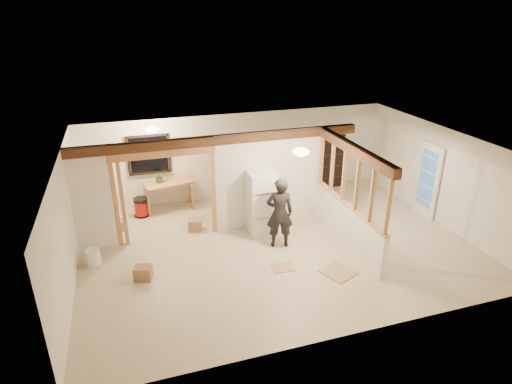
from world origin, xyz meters
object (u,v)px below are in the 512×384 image
object	(u,v)px
refrigerator	(261,202)
work_table	(170,195)
woman	(280,213)
shop_vac	(141,207)
bookshelf	(329,161)

from	to	relation	value
refrigerator	work_table	distance (m)	2.88
woman	shop_vac	world-z (taller)	woman
refrigerator	shop_vac	distance (m)	3.41
shop_vac	bookshelf	distance (m)	5.86
woman	shop_vac	xyz separation A→B (m)	(-3.03, 2.62, -0.59)
woman	shop_vac	bearing A→B (deg)	-28.46
work_table	refrigerator	bearing A→B (deg)	-56.72
work_table	shop_vac	world-z (taller)	work_table
refrigerator	shop_vac	size ratio (longest dim) A/B	2.97
refrigerator	work_table	size ratio (longest dim) A/B	1.21
refrigerator	shop_vac	bearing A→B (deg)	147.75
woman	work_table	bearing A→B (deg)	-39.64
refrigerator	work_table	bearing A→B (deg)	135.28
woman	bookshelf	distance (m)	4.13
refrigerator	work_table	xyz separation A→B (m)	(-2.03, 2.01, -0.38)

